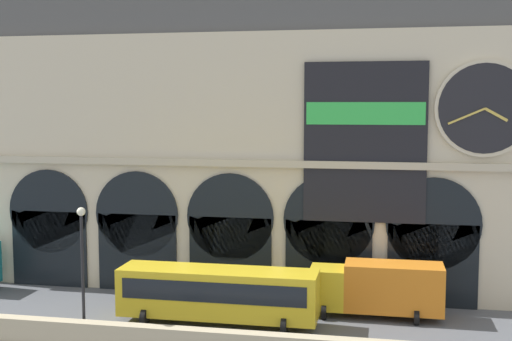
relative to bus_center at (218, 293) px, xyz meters
The scene contains 6 objects.
ground_plane 1.96m from the bus_center, 137.08° to the left, with size 200.00×200.00×0.00m, color #54565B.
quay_parapet_wall 4.52m from the bus_center, 97.79° to the right, with size 90.00×0.70×1.21m, color #BCAD8C.
station_building 11.45m from the bus_center, 93.86° to the left, with size 38.42×5.13×20.70m.
bus_center is the anchor object (origin of this frame).
box_truck_mideast 9.15m from the bus_center, 19.46° to the left, with size 7.50×2.91×3.12m.
street_lamp_quayside 7.64m from the bus_center, 150.59° to the right, with size 0.44×0.44×6.90m.
Camera 1 is at (9.35, -34.79, 12.07)m, focal length 46.11 mm.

